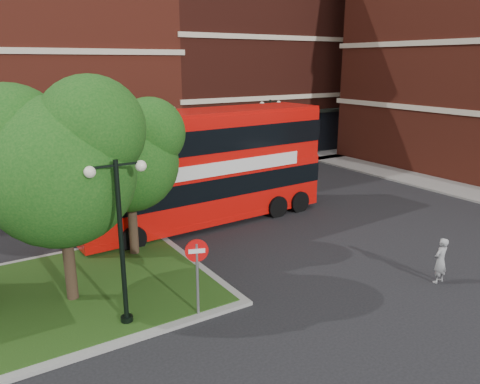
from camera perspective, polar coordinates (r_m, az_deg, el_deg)
ground at (r=16.88m, az=4.89°, el=-10.94°), size 120.00×120.00×0.00m
pavement_far at (r=30.83m, az=-13.95°, el=1.13°), size 44.00×3.00×0.12m
terrace_far_right at (r=42.81m, az=0.52°, el=16.26°), size 18.00×12.00×16.00m
traffic_island at (r=16.75m, az=-25.14°, el=-12.45°), size 12.60×7.60×0.15m
tree_island_west at (r=15.01m, az=-21.70°, el=4.00°), size 5.40×4.71×7.21m
tree_island_east at (r=18.22m, az=-13.77°, el=4.78°), size 4.46×3.90×6.29m
lamp_island at (r=13.55m, az=-14.32°, el=-5.20°), size 1.72×0.36×5.00m
lamp_far_left at (r=29.12m, az=-9.28°, el=6.13°), size 1.72×0.36×5.00m
lamp_far_right at (r=33.04m, az=3.65°, el=7.41°), size 1.72×0.36×5.00m
bus at (r=22.03m, az=-4.63°, el=3.95°), size 12.47×3.40×4.72m
woman at (r=17.93m, az=23.24°, el=-7.68°), size 0.62×0.42×1.65m
car_silver at (r=29.16m, az=-10.94°, el=1.84°), size 4.45×2.25×1.45m
car_white at (r=32.77m, az=1.97°, el=3.57°), size 4.35×2.00×1.38m
no_entry_sign at (r=14.03m, az=-5.27°, el=-8.54°), size 0.67×0.30×2.53m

